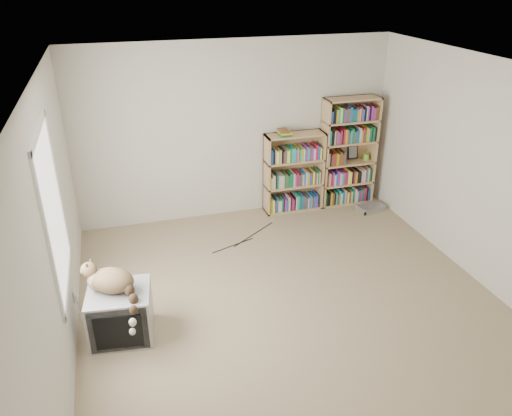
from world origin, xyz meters
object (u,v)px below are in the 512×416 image
object	(u,v)px
cat	(114,286)
dvd_player	(370,208)
crt_tv	(121,313)
bookcase_tall	(348,154)
bookcase_short	(293,175)

from	to	relation	value
cat	dvd_player	size ratio (longest dim) A/B	1.82
cat	dvd_player	xyz separation A→B (m)	(3.75, 1.87, -0.57)
crt_tv	bookcase_tall	bearing A→B (deg)	39.64
bookcase_tall	dvd_player	world-z (taller)	bookcase_tall
bookcase_short	dvd_player	size ratio (longest dim) A/B	3.20
bookcase_short	dvd_player	xyz separation A→B (m)	(1.11, -0.41, -0.50)
bookcase_short	dvd_player	world-z (taller)	bookcase_short
bookcase_short	dvd_player	distance (m)	1.28
bookcase_tall	bookcase_short	size ratio (longest dim) A/B	1.39
crt_tv	cat	bearing A→B (deg)	-113.25
bookcase_tall	bookcase_short	xyz separation A→B (m)	(-0.86, 0.00, -0.25)
dvd_player	bookcase_tall	bearing A→B (deg)	104.92
cat	bookcase_tall	bearing A→B (deg)	59.33
crt_tv	dvd_player	size ratio (longest dim) A/B	1.78
bookcase_short	dvd_player	bearing A→B (deg)	-20.21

